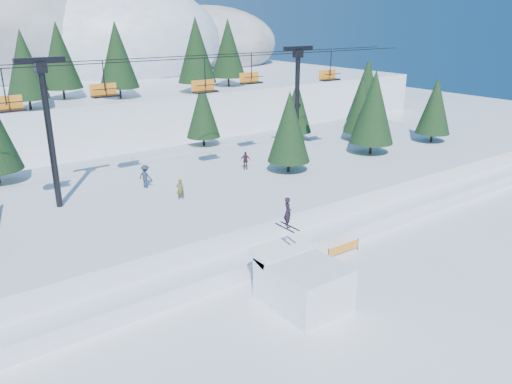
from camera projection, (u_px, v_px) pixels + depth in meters
ground at (327, 308)px, 27.62m from camera, size 160.00×160.00×0.00m
mid_shelf at (174, 197)px, 40.90m from camera, size 70.00×22.00×2.50m
berm at (244, 248)px, 33.52m from camera, size 70.00×6.00×1.10m
jump_kicker at (302, 281)px, 27.71m from camera, size 3.65×4.98×5.85m
chairlift at (181, 97)px, 38.86m from camera, size 46.00×3.21×10.28m
conifer_stand at (175, 127)px, 39.98m from camera, size 62.32×18.26×9.48m
distant_skiers at (174, 172)px, 40.34m from camera, size 29.65×8.61×1.84m
banner_near at (344, 248)px, 33.52m from camera, size 2.86×0.07×0.90m
banner_far at (351, 227)px, 36.82m from camera, size 2.85×0.27×0.90m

